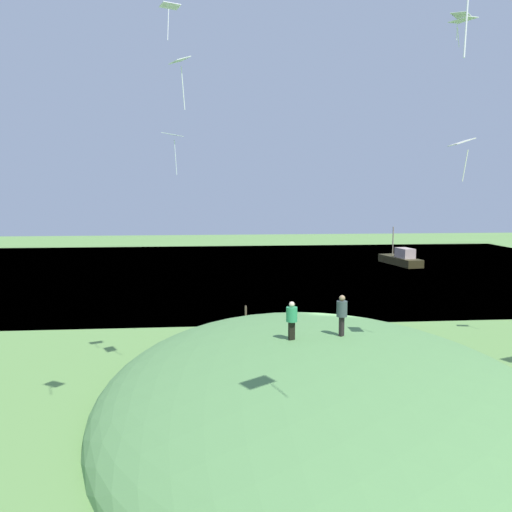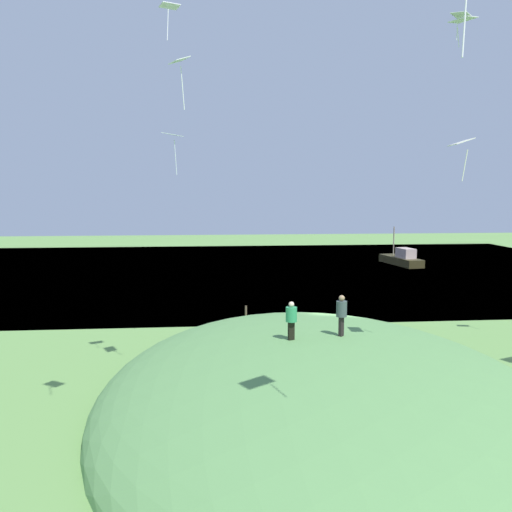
{
  "view_description": "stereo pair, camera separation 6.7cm",
  "coord_description": "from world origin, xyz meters",
  "px_view_note": "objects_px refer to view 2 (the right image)",
  "views": [
    {
      "loc": [
        29.33,
        -6.96,
        8.69
      ],
      "look_at": [
        -0.2,
        -4.18,
        5.17
      ],
      "focal_mm": 38.63,
      "sensor_mm": 36.0,
      "label": 1
    },
    {
      "loc": [
        29.34,
        -6.9,
        8.69
      ],
      "look_at": [
        -0.2,
        -4.18,
        5.17
      ],
      "focal_mm": 38.63,
      "sensor_mm": 36.0,
      "label": 2
    }
  ],
  "objects_px": {
    "person_near_shore": "(342,311)",
    "mooring_post": "(246,315)",
    "kite_5": "(169,8)",
    "kite_4": "(173,137)",
    "kite_0": "(463,20)",
    "kite_7": "(461,144)",
    "boat_on_lake": "(402,259)",
    "person_watching_kites": "(291,316)",
    "kite_1": "(461,16)",
    "kite_6": "(180,63)"
  },
  "relations": [
    {
      "from": "person_near_shore",
      "to": "mooring_post",
      "type": "height_order",
      "value": "person_near_shore"
    },
    {
      "from": "kite_5",
      "to": "kite_4",
      "type": "bearing_deg",
      "value": -177.18
    },
    {
      "from": "kite_0",
      "to": "mooring_post",
      "type": "bearing_deg",
      "value": -142.23
    },
    {
      "from": "kite_4",
      "to": "kite_7",
      "type": "distance_m",
      "value": 14.82
    },
    {
      "from": "person_near_shore",
      "to": "kite_7",
      "type": "relative_size",
      "value": 1.15
    },
    {
      "from": "boat_on_lake",
      "to": "person_watching_kites",
      "type": "bearing_deg",
      "value": -35.57
    },
    {
      "from": "boat_on_lake",
      "to": "person_watching_kites",
      "type": "height_order",
      "value": "boat_on_lake"
    },
    {
      "from": "kite_5",
      "to": "boat_on_lake",
      "type": "bearing_deg",
      "value": 148.43
    },
    {
      "from": "kite_0",
      "to": "kite_7",
      "type": "distance_m",
      "value": 7.48
    },
    {
      "from": "person_watching_kites",
      "to": "mooring_post",
      "type": "relative_size",
      "value": 1.27
    },
    {
      "from": "kite_1",
      "to": "kite_7",
      "type": "relative_size",
      "value": 0.85
    },
    {
      "from": "mooring_post",
      "to": "kite_6",
      "type": "bearing_deg",
      "value": -15.8
    },
    {
      "from": "person_watching_kites",
      "to": "kite_1",
      "type": "bearing_deg",
      "value": 7.23
    },
    {
      "from": "person_watching_kites",
      "to": "kite_5",
      "type": "height_order",
      "value": "kite_5"
    },
    {
      "from": "person_watching_kites",
      "to": "kite_6",
      "type": "height_order",
      "value": "kite_6"
    },
    {
      "from": "kite_6",
      "to": "kite_5",
      "type": "bearing_deg",
      "value": -122.39
    },
    {
      "from": "kite_7",
      "to": "kite_0",
      "type": "bearing_deg",
      "value": 156.39
    },
    {
      "from": "person_watching_kites",
      "to": "kite_1",
      "type": "height_order",
      "value": "kite_1"
    },
    {
      "from": "kite_0",
      "to": "kite_5",
      "type": "distance_m",
      "value": 12.56
    },
    {
      "from": "person_watching_kites",
      "to": "kite_7",
      "type": "bearing_deg",
      "value": -42.06
    },
    {
      "from": "kite_1",
      "to": "mooring_post",
      "type": "height_order",
      "value": "kite_1"
    },
    {
      "from": "person_watching_kites",
      "to": "mooring_post",
      "type": "height_order",
      "value": "person_watching_kites"
    },
    {
      "from": "boat_on_lake",
      "to": "person_near_shore",
      "type": "distance_m",
      "value": 43.91
    },
    {
      "from": "kite_1",
      "to": "kite_6",
      "type": "xyz_separation_m",
      "value": [
        3.41,
        -13.06,
        -3.2
      ]
    },
    {
      "from": "kite_5",
      "to": "kite_0",
      "type": "bearing_deg",
      "value": 94.75
    },
    {
      "from": "kite_5",
      "to": "mooring_post",
      "type": "distance_m",
      "value": 19.87
    },
    {
      "from": "kite_4",
      "to": "mooring_post",
      "type": "height_order",
      "value": "kite_4"
    },
    {
      "from": "boat_on_lake",
      "to": "kite_0",
      "type": "xyz_separation_m",
      "value": [
        38.65,
        -11.87,
        15.32
      ]
    },
    {
      "from": "kite_0",
      "to": "kite_6",
      "type": "relative_size",
      "value": 0.62
    },
    {
      "from": "kite_5",
      "to": "mooring_post",
      "type": "bearing_deg",
      "value": 162.29
    },
    {
      "from": "boat_on_lake",
      "to": "kite_0",
      "type": "relative_size",
      "value": 5.88
    },
    {
      "from": "boat_on_lake",
      "to": "kite_4",
      "type": "bearing_deg",
      "value": -46.52
    },
    {
      "from": "kite_6",
      "to": "kite_0",
      "type": "bearing_deg",
      "value": 96.01
    },
    {
      "from": "kite_4",
      "to": "kite_6",
      "type": "relative_size",
      "value": 1.07
    },
    {
      "from": "kite_1",
      "to": "mooring_post",
      "type": "relative_size",
      "value": 1.03
    },
    {
      "from": "person_watching_kites",
      "to": "kite_1",
      "type": "xyz_separation_m",
      "value": [
        -4.07,
        8.63,
        13.33
      ]
    },
    {
      "from": "boat_on_lake",
      "to": "mooring_post",
      "type": "xyz_separation_m",
      "value": [
        27.52,
        -20.5,
        -0.07
      ]
    },
    {
      "from": "kite_1",
      "to": "kite_7",
      "type": "distance_m",
      "value": 9.73
    },
    {
      "from": "kite_4",
      "to": "boat_on_lake",
      "type": "bearing_deg",
      "value": 143.29
    },
    {
      "from": "person_watching_kites",
      "to": "mooring_post",
      "type": "xyz_separation_m",
      "value": [
        -13.07,
        -0.92,
        -2.93
      ]
    },
    {
      "from": "person_near_shore",
      "to": "kite_4",
      "type": "bearing_deg",
      "value": -90.74
    },
    {
      "from": "kite_1",
      "to": "kite_7",
      "type": "xyz_separation_m",
      "value": [
        6.63,
        -2.88,
        -6.51
      ]
    },
    {
      "from": "kite_7",
      "to": "person_near_shore",
      "type": "bearing_deg",
      "value": -129.63
    },
    {
      "from": "person_watching_kites",
      "to": "kite_1",
      "type": "relative_size",
      "value": 1.23
    },
    {
      "from": "boat_on_lake",
      "to": "kite_6",
      "type": "bearing_deg",
      "value": -40.83
    },
    {
      "from": "kite_0",
      "to": "mooring_post",
      "type": "height_order",
      "value": "kite_0"
    },
    {
      "from": "person_near_shore",
      "to": "kite_4",
      "type": "height_order",
      "value": "kite_4"
    },
    {
      "from": "boat_on_lake",
      "to": "person_watching_kites",
      "type": "relative_size",
      "value": 4.61
    },
    {
      "from": "person_watching_kites",
      "to": "kite_7",
      "type": "distance_m",
      "value": 9.28
    },
    {
      "from": "kite_4",
      "to": "kite_7",
      "type": "relative_size",
      "value": 1.42
    }
  ]
}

